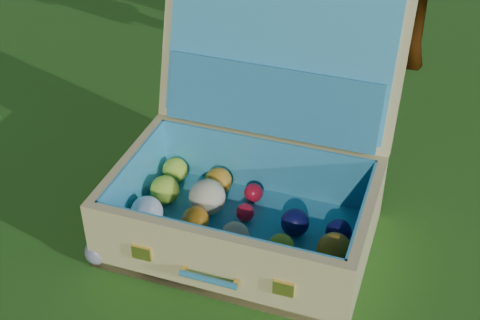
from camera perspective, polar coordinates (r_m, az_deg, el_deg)
name	(u,v)px	position (r m, az deg, el deg)	size (l,w,h in m)	color
ground	(280,228)	(1.91, 3.45, -5.80)	(60.00, 60.00, 0.00)	#215114
stray_ball	(98,252)	(1.82, -12.03, -7.65)	(0.07, 0.07, 0.07)	#3B5A99
suitcase	(253,165)	(1.83, 1.09, -0.43)	(0.88, 0.85, 0.64)	#DCC476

